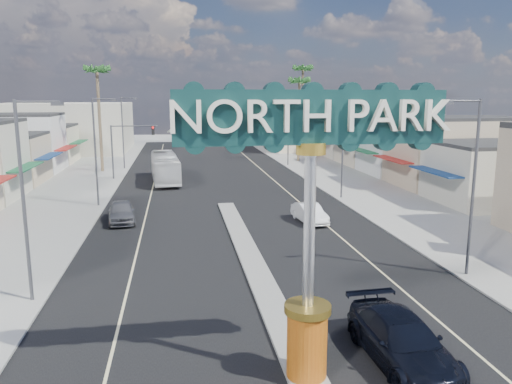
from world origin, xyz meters
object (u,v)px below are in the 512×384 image
object	(u,v)px
palm_right_mid	(299,85)
suv_right	(402,341)
streetlight_r_far	(287,127)
palm_left_far	(97,76)
streetlight_r_mid	(341,143)
streetlight_l_far	(124,129)
streetlight_l_near	(27,192)
streetlight_l_mid	(97,146)
car_parked_right	(309,213)
gateway_sign	(310,203)
palm_right_far	(303,74)
traffic_signal_left	(129,141)
city_bus	(165,167)
traffic_signal_right	(292,139)
car_parked_left	(121,212)
streetlight_r_near	(471,179)

from	to	relation	value
palm_right_mid	suv_right	size ratio (longest dim) A/B	2.13
streetlight_r_far	palm_left_far	xyz separation A→B (m)	(-23.43, -2.00, 6.43)
streetlight_r_mid	streetlight_l_far	bearing A→B (deg)	133.48
streetlight_l_near	streetlight_l_mid	distance (m)	20.00
streetlight_l_mid	streetlight_r_far	size ratio (longest dim) A/B	1.00
palm_left_far	car_parked_right	size ratio (longest dim) A/B	3.11
streetlight_l_near	palm_left_far	distance (m)	40.59
gateway_sign	palm_right_far	xyz separation A→B (m)	(15.00, 60.02, 6.46)
traffic_signal_left	city_bus	distance (m)	5.24
palm_right_far	suv_right	xyz separation A→B (m)	(-11.48, -59.50, -11.56)
streetlight_l_near	suv_right	xyz separation A→B (m)	(13.95, -7.50, -4.24)
traffic_signal_left	traffic_signal_right	bearing A→B (deg)	0.00
streetlight_l_far	car_parked_left	size ratio (longest dim) A/B	1.94
streetlight_l_mid	streetlight_r_near	world-z (taller)	same
gateway_sign	streetlight_r_mid	size ratio (longest dim) A/B	1.02
streetlight_l_near	car_parked_right	size ratio (longest dim) A/B	2.13
traffic_signal_right	streetlight_r_near	bearing A→B (deg)	-87.90
palm_right_mid	car_parked_right	xyz separation A→B (m)	(-7.50, -33.92, -9.91)
car_parked_left	car_parked_right	xyz separation A→B (m)	(13.62, -2.23, -0.10)
traffic_signal_left	streetlight_r_near	world-z (taller)	streetlight_r_near
car_parked_right	streetlight_l_far	bearing A→B (deg)	111.21
streetlight_l_near	streetlight_l_far	distance (m)	42.00
suv_right	car_parked_right	world-z (taller)	suv_right
traffic_signal_left	streetlight_r_far	distance (m)	21.20
streetlight_l_mid	suv_right	world-z (taller)	streetlight_l_mid
palm_left_far	car_parked_left	world-z (taller)	palm_left_far
palm_left_far	streetlight_l_far	bearing A→B (deg)	37.92
streetlight_r_near	palm_right_mid	bearing A→B (deg)	86.81
traffic_signal_left	suv_right	distance (m)	43.53
palm_left_far	suv_right	world-z (taller)	palm_left_far
streetlight_l_mid	car_parked_left	xyz separation A→B (m)	(2.31, -5.68, -4.28)
palm_left_far	streetlight_l_near	bearing A→B (deg)	-86.33
car_parked_left	palm_right_mid	bearing A→B (deg)	49.66
streetlight_l_far	car_parked_left	bearing A→B (deg)	-85.23
streetlight_l_near	palm_right_mid	size ratio (longest dim) A/B	0.74
streetlight_l_far	streetlight_r_near	xyz separation A→B (m)	(20.87, -42.00, 0.00)
city_bus	streetlight_l_far	bearing A→B (deg)	112.48
palm_right_far	city_bus	world-z (taller)	palm_right_far
gateway_sign	city_bus	xyz separation A→B (m)	(-5.29, 39.84, -4.39)
streetlight_l_far	streetlight_r_mid	bearing A→B (deg)	-46.52
streetlight_r_far	palm_right_far	xyz separation A→B (m)	(4.57, 10.00, 7.32)
streetlight_r_near	palm_left_far	world-z (taller)	palm_left_far
traffic_signal_left	streetlight_l_near	size ratio (longest dim) A/B	0.67
streetlight_r_mid	streetlight_r_far	world-z (taller)	same
gateway_sign	palm_right_mid	size ratio (longest dim) A/B	0.76
palm_right_far	streetlight_r_far	bearing A→B (deg)	-114.55
streetlight_r_far	palm_left_far	bearing A→B (deg)	-175.12
streetlight_l_mid	palm_right_far	distance (m)	41.53
streetlight_r_far	palm_right_far	distance (m)	13.21
traffic_signal_right	car_parked_left	distance (m)	26.44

